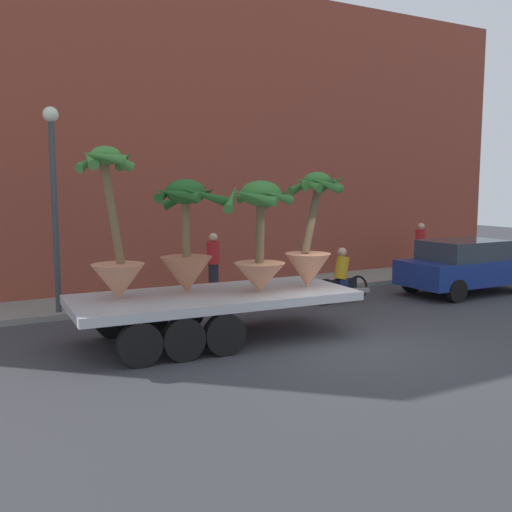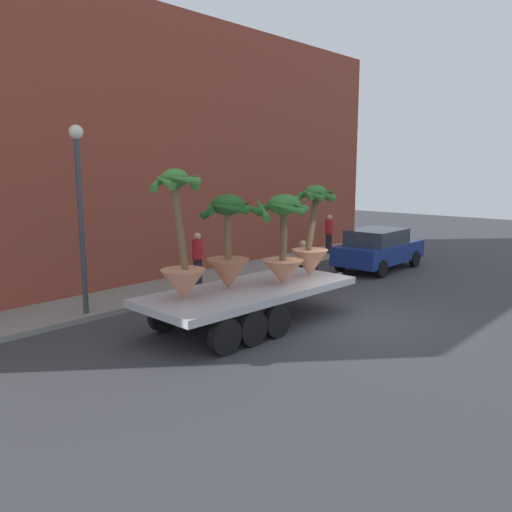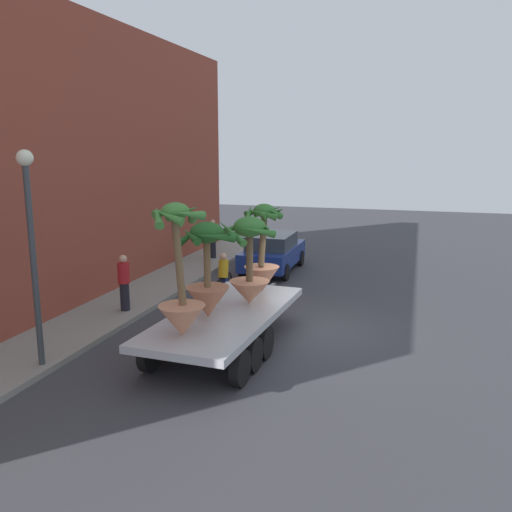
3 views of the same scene
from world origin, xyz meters
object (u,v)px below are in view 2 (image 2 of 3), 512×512
at_px(parked_car, 378,248).
at_px(pedestrian_near_gate, 329,233).
at_px(potted_palm_rear, 228,248).
at_px(street_lamp, 80,196).
at_px(flatbed_trailer, 243,297).
at_px(potted_palm_extra, 283,242).
at_px(pedestrian_far_left, 198,258).
at_px(potted_palm_middle, 181,254).
at_px(potted_palm_front, 312,240).
at_px(cyclist, 303,265).

xyz_separation_m(parked_car, pedestrian_near_gate, (1.19, 3.07, 0.22)).
bearing_deg(potted_palm_rear, parked_car, 5.29).
bearing_deg(pedestrian_near_gate, street_lamp, -177.22).
bearing_deg(flatbed_trailer, potted_palm_extra, -16.93).
bearing_deg(pedestrian_far_left, potted_palm_rear, -121.94).
relative_size(flatbed_trailer, potted_palm_middle, 2.32).
distance_m(potted_palm_front, cyclist, 3.45).
bearing_deg(potted_palm_rear, pedestrian_far_left, 58.06).
height_order(potted_palm_middle, cyclist, potted_palm_middle).
height_order(potted_palm_extra, parked_car, potted_palm_extra).
xyz_separation_m(cyclist, pedestrian_far_left, (-2.81, 2.15, 0.37)).
bearing_deg(pedestrian_far_left, cyclist, -37.43).
xyz_separation_m(potted_palm_rear, potted_palm_middle, (-1.45, 0.04, 0.02)).
relative_size(flatbed_trailer, parked_car, 1.63).
bearing_deg(parked_car, pedestrian_near_gate, 68.90).
distance_m(flatbed_trailer, potted_palm_rear, 1.29).
bearing_deg(potted_palm_extra, parked_car, 10.61).
height_order(flatbed_trailer, potted_palm_front, potted_palm_front).
distance_m(flatbed_trailer, pedestrian_far_left, 4.40).
relative_size(flatbed_trailer, pedestrian_near_gate, 3.99).
height_order(potted_palm_extra, cyclist, potted_palm_extra).
distance_m(potted_palm_front, pedestrian_far_left, 4.34).
distance_m(potted_palm_middle, potted_palm_front, 4.15).
xyz_separation_m(potted_palm_rear, parked_car, (9.14, 0.85, -1.19)).
xyz_separation_m(pedestrian_near_gate, street_lamp, (-12.29, -0.60, 2.19)).
bearing_deg(cyclist, flatbed_trailer, -160.22).
xyz_separation_m(potted_palm_front, potted_palm_extra, (-1.27, -0.01, 0.09)).
height_order(pedestrian_near_gate, street_lamp, street_lamp).
relative_size(cyclist, parked_car, 0.44).
distance_m(pedestrian_far_left, street_lamp, 4.77).
xyz_separation_m(flatbed_trailer, street_lamp, (-2.19, 3.58, 2.47)).
xyz_separation_m(pedestrian_far_left, street_lamp, (-4.23, -0.31, 2.19)).
bearing_deg(street_lamp, potted_palm_front, -40.36).
relative_size(potted_palm_extra, pedestrian_far_left, 1.34).
distance_m(flatbed_trailer, cyclist, 5.14).
distance_m(flatbed_trailer, pedestrian_near_gate, 10.93).
bearing_deg(potted_palm_front, parked_car, 12.54).
relative_size(flatbed_trailer, pedestrian_far_left, 3.99).
bearing_deg(pedestrian_near_gate, flatbed_trailer, -157.52).
height_order(potted_palm_front, pedestrian_far_left, potted_palm_front).
bearing_deg(potted_palm_front, cyclist, 40.58).
xyz_separation_m(potted_palm_front, pedestrian_near_gate, (7.68, 4.52, -0.93)).
bearing_deg(pedestrian_far_left, flatbed_trailer, -117.62).
distance_m(potted_palm_front, potted_palm_extra, 1.28).
bearing_deg(pedestrian_near_gate, potted_palm_rear, -159.23).
xyz_separation_m(flatbed_trailer, potted_palm_extra, (1.14, -0.35, 1.30)).
bearing_deg(potted_palm_rear, pedestrian_near_gate, 20.77).
bearing_deg(pedestrian_near_gate, cyclist, -155.12).
relative_size(potted_palm_middle, pedestrian_far_left, 1.72).
distance_m(flatbed_trailer, street_lamp, 4.87).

